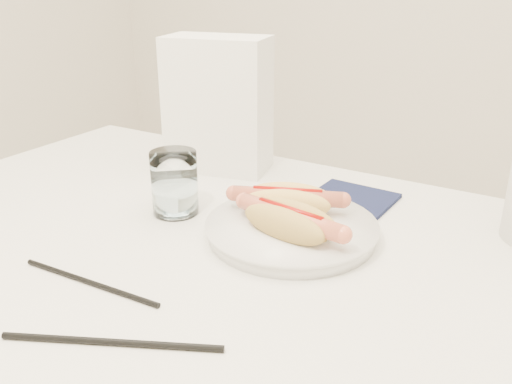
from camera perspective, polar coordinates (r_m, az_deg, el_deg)
The scene contains 9 objects.
table at distance 0.85m, azimuth -4.58°, elevation -8.84°, with size 1.20×0.80×0.75m.
plate at distance 0.83m, azimuth 3.68°, elevation -4.05°, with size 0.25×0.25×0.02m, color white.
hotdog_left at distance 0.85m, azimuth 3.27°, elevation -0.92°, with size 0.17×0.11×0.05m.
hotdog_right at distance 0.78m, azimuth 3.55°, elevation -3.05°, with size 0.18×0.09×0.05m.
water_glass at distance 0.90m, azimuth -8.43°, elevation 0.94°, with size 0.08×0.08×0.10m, color white.
chopstick_near at distance 0.75m, azimuth -16.81°, elevation -8.92°, with size 0.01×0.01×0.22m, color black.
chopstick_far at distance 0.63m, azimuth -14.69°, elevation -14.77°, with size 0.01×0.01×0.24m, color black.
napkin_box at distance 1.08m, azimuth -3.93°, elevation 8.98°, with size 0.19×0.11×0.26m, color white.
navy_napkin at distance 0.97m, azimuth 9.70°, elevation -0.82°, with size 0.14×0.14×0.01m, color #111736.
Camera 1 is at (0.43, -0.59, 1.13)m, focal length 38.70 mm.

